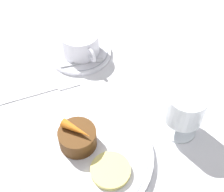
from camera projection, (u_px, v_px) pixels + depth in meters
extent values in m
plane|color=white|center=(93.00, 162.00, 0.57)|extent=(3.00, 3.00, 0.00)
cylinder|color=white|center=(82.00, 155.00, 0.57)|extent=(0.26, 0.26, 0.01)
torus|color=#999EA8|center=(82.00, 154.00, 0.57)|extent=(0.25, 0.25, 0.00)
cylinder|color=white|center=(80.00, 53.00, 0.76)|extent=(0.15, 0.15, 0.01)
torus|color=#999EA8|center=(80.00, 51.00, 0.75)|extent=(0.14, 0.14, 0.00)
cylinder|color=white|center=(80.00, 43.00, 0.73)|extent=(0.09, 0.09, 0.05)
cylinder|color=brown|center=(80.00, 42.00, 0.73)|extent=(0.08, 0.08, 0.04)
torus|color=white|center=(91.00, 55.00, 0.70)|extent=(0.04, 0.01, 0.04)
cube|color=silver|center=(77.00, 64.00, 0.72)|extent=(0.03, 0.08, 0.00)
ellipsoid|color=silver|center=(99.00, 60.00, 0.73)|extent=(0.02, 0.03, 0.00)
cylinder|color=silver|center=(179.00, 129.00, 0.62)|extent=(0.07, 0.07, 0.01)
cylinder|color=silver|center=(181.00, 122.00, 0.60)|extent=(0.01, 0.01, 0.04)
cylinder|color=silver|center=(185.00, 107.00, 0.56)|extent=(0.07, 0.07, 0.06)
cylinder|color=#5B0F1E|center=(184.00, 111.00, 0.57)|extent=(0.06, 0.06, 0.03)
cube|color=silver|center=(28.00, 96.00, 0.67)|extent=(0.03, 0.13, 0.01)
cube|color=silver|center=(68.00, 84.00, 0.69)|extent=(0.03, 0.05, 0.01)
cylinder|color=#563314|center=(78.00, 138.00, 0.57)|extent=(0.07, 0.07, 0.04)
cone|color=orange|center=(76.00, 129.00, 0.55)|extent=(0.06, 0.04, 0.02)
cylinder|color=#EFE075|center=(110.00, 170.00, 0.54)|extent=(0.07, 0.07, 0.01)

